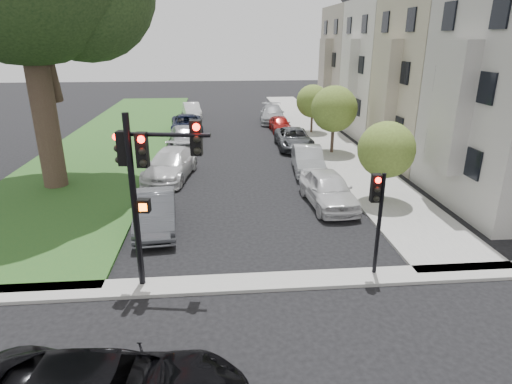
{
  "coord_description": "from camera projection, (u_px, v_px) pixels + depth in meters",
  "views": [
    {
      "loc": [
        -1.3,
        -9.62,
        7.3
      ],
      "look_at": [
        0.0,
        5.0,
        2.0
      ],
      "focal_mm": 30.0,
      "sensor_mm": 36.0,
      "label": 1
    }
  ],
  "objects": [
    {
      "name": "ground",
      "position": [
        272.0,
        323.0,
        11.61
      ],
      "size": [
        140.0,
        140.0,
        0.0
      ],
      "primitive_type": "plane",
      "color": "black",
      "rests_on": "ground"
    },
    {
      "name": "grass_strip",
      "position": [
        120.0,
        136.0,
        33.32
      ],
      "size": [
        8.0,
        44.0,
        0.12
      ],
      "primitive_type": "cube",
      "color": "#245120",
      "rests_on": "ground"
    },
    {
      "name": "sidewalk_right",
      "position": [
        318.0,
        133.0,
        34.63
      ],
      "size": [
        3.5,
        44.0,
        0.12
      ],
      "primitive_type": "cube",
      "color": "gray",
      "rests_on": "ground"
    },
    {
      "name": "sidewalk_cross",
      "position": [
        264.0,
        282.0,
        13.46
      ],
      "size": [
        60.0,
        1.0,
        0.12
      ],
      "primitive_type": "cube",
      "color": "gray",
      "rests_on": "ground"
    },
    {
      "name": "house_b",
      "position": [
        453.0,
        45.0,
        24.81
      ],
      "size": [
        7.7,
        7.55,
        15.97
      ],
      "color": "#A59A8E",
      "rests_on": "ground"
    },
    {
      "name": "house_c",
      "position": [
        401.0,
        43.0,
        31.84
      ],
      "size": [
        7.7,
        7.55,
        15.97
      ],
      "color": "#A7A7A7",
      "rests_on": "ground"
    },
    {
      "name": "house_d",
      "position": [
        367.0,
        42.0,
        38.86
      ],
      "size": [
        7.7,
        7.55,
        15.97
      ],
      "color": "gray",
      "rests_on": "ground"
    },
    {
      "name": "small_tree_a",
      "position": [
        386.0,
        150.0,
        19.21
      ],
      "size": [
        2.57,
        2.57,
        3.85
      ],
      "color": "#3F2C21",
      "rests_on": "ground"
    },
    {
      "name": "small_tree_b",
      "position": [
        334.0,
        109.0,
        27.61
      ],
      "size": [
        2.98,
        2.98,
        4.47
      ],
      "color": "#3F2C21",
      "rests_on": "ground"
    },
    {
      "name": "small_tree_c",
      "position": [
        313.0,
        101.0,
        33.8
      ],
      "size": [
        2.59,
        2.59,
        3.88
      ],
      "color": "#3F2C21",
      "rests_on": "ground"
    },
    {
      "name": "traffic_signal_main",
      "position": [
        147.0,
        171.0,
        12.15
      ],
      "size": [
        2.65,
        0.69,
        5.4
      ],
      "color": "black",
      "rests_on": "ground"
    },
    {
      "name": "traffic_signal_secondary",
      "position": [
        377.0,
        206.0,
        13.13
      ],
      "size": [
        0.44,
        0.35,
        3.48
      ],
      "color": "black",
      "rests_on": "ground"
    },
    {
      "name": "car_parked_0",
      "position": [
        328.0,
        189.0,
        19.56
      ],
      "size": [
        2.14,
        4.73,
        1.58
      ],
      "primitive_type": "imported",
      "rotation": [
        0.0,
        0.0,
        0.06
      ],
      "color": "silver",
      "rests_on": "ground"
    },
    {
      "name": "car_parked_1",
      "position": [
        308.0,
        160.0,
        24.47
      ],
      "size": [
        1.93,
        4.57,
        1.47
      ],
      "primitive_type": "imported",
      "rotation": [
        0.0,
        0.0,
        -0.09
      ],
      "color": "#999BA0",
      "rests_on": "ground"
    },
    {
      "name": "car_parked_2",
      "position": [
        294.0,
        138.0,
        29.83
      ],
      "size": [
        2.34,
        4.97,
        1.37
      ],
      "primitive_type": "imported",
      "rotation": [
        0.0,
        0.0,
        -0.01
      ],
      "color": "#3F4247",
      "rests_on": "ground"
    },
    {
      "name": "car_parked_3",
      "position": [
        280.0,
        124.0,
        35.18
      ],
      "size": [
        1.59,
        3.78,
        1.28
      ],
      "primitive_type": "imported",
      "rotation": [
        0.0,
        0.0,
        0.02
      ],
      "color": "maroon",
      "rests_on": "ground"
    },
    {
      "name": "car_parked_4",
      "position": [
        272.0,
        114.0,
        38.94
      ],
      "size": [
        2.55,
        5.39,
        1.52
      ],
      "primitive_type": "imported",
      "rotation": [
        0.0,
        0.0,
        -0.08
      ],
      "color": "#999BA0",
      "rests_on": "ground"
    },
    {
      "name": "car_parked_5",
      "position": [
        155.0,
        212.0,
        17.14
      ],
      "size": [
        1.96,
        4.58,
        1.47
      ],
      "primitive_type": "imported",
      "rotation": [
        0.0,
        0.0,
        0.09
      ],
      "color": "#3F4247",
      "rests_on": "ground"
    },
    {
      "name": "car_parked_6",
      "position": [
        171.0,
        164.0,
        23.4
      ],
      "size": [
        3.06,
        5.62,
        1.54
      ],
      "primitive_type": "imported",
      "rotation": [
        0.0,
        0.0,
        -0.18
      ],
      "color": "silver",
      "rests_on": "ground"
    },
    {
      "name": "car_parked_7",
      "position": [
        184.0,
        137.0,
        29.92
      ],
      "size": [
        2.56,
        4.81,
        1.56
      ],
      "primitive_type": "imported",
      "rotation": [
        0.0,
        0.0,
        0.16
      ],
      "color": "#999BA0",
      "rests_on": "ground"
    },
    {
      "name": "car_parked_8",
      "position": [
        187.0,
        125.0,
        34.33
      ],
      "size": [
        2.84,
        5.5,
        1.48
      ],
      "primitive_type": "imported",
      "rotation": [
        0.0,
        0.0,
        0.07
      ],
      "color": "black",
      "rests_on": "ground"
    },
    {
      "name": "car_parked_9",
      "position": [
        192.0,
        110.0,
        41.39
      ],
      "size": [
        2.17,
        4.44,
        1.4
      ],
      "primitive_type": "imported",
      "rotation": [
        0.0,
        0.0,
        0.17
      ],
      "color": "silver",
      "rests_on": "ground"
    }
  ]
}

